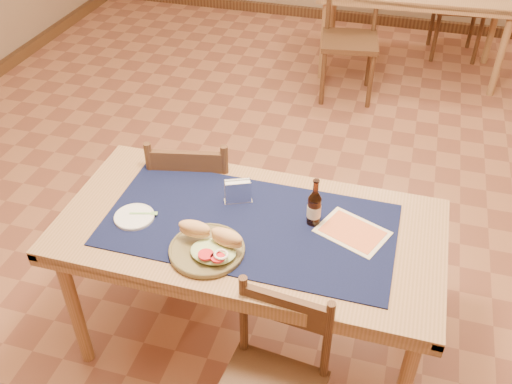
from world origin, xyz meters
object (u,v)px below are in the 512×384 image
(main_table, at_px, (250,240))
(sandwich_plate, at_px, (209,246))
(napkin_holder, at_px, (238,192))
(beer_bottle, at_px, (314,207))
(chair_main_far, at_px, (196,199))

(main_table, distance_m, sandwich_plate, 0.26)
(sandwich_plate, xyz_separation_m, napkin_holder, (0.01, 0.34, 0.02))
(sandwich_plate, bearing_deg, beer_bottle, 38.83)
(beer_bottle, height_order, napkin_holder, beer_bottle)
(main_table, bearing_deg, beer_bottle, 18.26)
(chair_main_far, relative_size, beer_bottle, 4.07)
(beer_bottle, distance_m, napkin_holder, 0.35)
(sandwich_plate, relative_size, napkin_holder, 2.34)
(main_table, height_order, sandwich_plate, sandwich_plate)
(beer_bottle, xyz_separation_m, napkin_holder, (-0.34, 0.05, -0.03))
(sandwich_plate, bearing_deg, napkin_holder, 87.76)
(main_table, relative_size, sandwich_plate, 5.33)
(sandwich_plate, height_order, napkin_holder, sandwich_plate)
(chair_main_far, distance_m, napkin_holder, 0.56)
(main_table, xyz_separation_m, chair_main_far, (-0.42, 0.43, -0.20))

